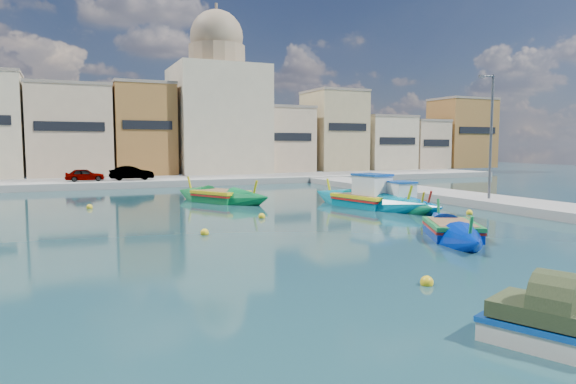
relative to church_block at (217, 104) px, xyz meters
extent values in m
plane|color=#133039|center=(-10.00, -40.00, -8.41)|extent=(160.00, 160.00, 0.00)
cube|color=gray|center=(-10.00, -8.00, -8.11)|extent=(80.00, 8.00, 0.60)
cube|color=tan|center=(-15.74, -0.28, -3.31)|extent=(7.88, 7.44, 8.99)
cube|color=gray|center=(-15.74, -0.28, 1.33)|extent=(8.04, 7.59, 0.30)
cube|color=black|center=(-15.74, -4.05, -2.86)|extent=(6.30, 0.10, 0.90)
cube|color=#A26C33|center=(-8.46, -0.93, -3.09)|extent=(6.17, 6.13, 9.43)
cube|color=gray|center=(-8.46, -0.93, 1.77)|extent=(6.29, 6.26, 0.30)
cube|color=black|center=(-8.46, -4.05, -2.62)|extent=(4.93, 0.10, 0.90)
cube|color=tan|center=(-0.95, -0.15, -4.78)|extent=(7.31, 7.69, 6.05)
cube|color=gray|center=(-0.95, -0.15, -1.60)|extent=(7.46, 7.85, 0.30)
cube|color=black|center=(-0.95, -4.05, -4.48)|extent=(5.85, 0.10, 0.90)
cube|color=tan|center=(7.02, -0.35, -4.10)|extent=(7.54, 7.30, 7.41)
cube|color=gray|center=(7.02, -0.35, -0.25)|extent=(7.69, 7.45, 0.30)
cube|color=black|center=(7.02, -4.05, -3.73)|extent=(6.03, 0.10, 0.90)
cube|color=tan|center=(14.93, -0.51, -2.99)|extent=(6.36, 6.97, 9.63)
cube|color=gray|center=(14.93, -0.51, 1.98)|extent=(6.48, 7.11, 0.30)
cube|color=black|center=(14.93, -4.05, -2.51)|extent=(5.09, 0.10, 0.90)
cube|color=beige|center=(22.15, -0.65, -4.48)|extent=(6.63, 6.70, 6.65)
cube|color=gray|center=(22.15, -0.65, -1.01)|extent=(6.76, 6.83, 0.30)
cube|color=black|center=(22.15, -4.05, -4.15)|extent=(5.30, 0.10, 0.90)
cube|color=tan|center=(28.26, -0.25, -4.71)|extent=(5.08, 7.51, 6.20)
cube|color=gray|center=(28.26, -0.25, -1.45)|extent=(5.18, 7.66, 0.30)
cube|color=black|center=(28.26, -4.05, -4.40)|extent=(4.06, 0.10, 0.90)
cube|color=#A26C33|center=(35.15, -1.00, -3.14)|extent=(7.79, 6.00, 9.33)
cube|color=gray|center=(35.15, -1.00, 1.67)|extent=(7.95, 6.12, 0.30)
cube|color=black|center=(35.15, -4.05, -2.68)|extent=(6.23, 0.10, 0.90)
cube|color=beige|center=(0.00, 0.00, -1.81)|extent=(10.00, 10.00, 12.00)
cylinder|color=#9E8466|center=(0.00, 0.00, 5.39)|extent=(6.40, 6.40, 2.40)
sphere|color=#9E8466|center=(0.00, 0.00, 7.58)|extent=(6.00, 6.00, 6.00)
cylinder|color=#9E8466|center=(0.00, 0.00, 10.49)|extent=(0.30, 0.30, 1.60)
cylinder|color=#595B60|center=(7.50, -34.00, -4.41)|extent=(0.16, 0.16, 8.00)
cylinder|color=#595B60|center=(7.10, -34.00, -0.51)|extent=(1.00, 0.10, 0.10)
cube|color=#595B60|center=(6.60, -34.00, -0.56)|extent=(0.35, 0.15, 0.18)
imported|color=#4C1919|center=(-14.77, -9.50, -7.25)|extent=(3.28, 1.35, 1.11)
imported|color=#4C1919|center=(-10.81, -9.50, -7.18)|extent=(3.86, 1.42, 1.26)
cube|color=#007996|center=(0.44, -31.09, -8.19)|extent=(2.86, 4.19, 1.08)
cone|color=#007996|center=(-0.18, -27.97, -8.14)|extent=(2.80, 3.88, 2.76)
cone|color=#007996|center=(1.06, -34.21, -8.14)|extent=(2.80, 3.88, 2.76)
cube|color=yellow|center=(0.44, -31.09, -7.74)|extent=(2.99, 4.42, 0.19)
cube|color=red|center=(0.44, -31.09, -7.93)|extent=(2.98, 4.28, 0.11)
cube|color=olive|center=(0.44, -31.09, -7.65)|extent=(2.48, 3.79, 0.06)
cylinder|color=yellow|center=(-0.24, -27.66, -7.44)|extent=(0.25, 0.53, 1.17)
cylinder|color=yellow|center=(1.12, -34.52, -7.44)|extent=(0.25, 0.53, 1.17)
cube|color=white|center=(0.55, -31.64, -7.06)|extent=(1.86, 2.21, 1.18)
cube|color=#0F47A5|center=(0.55, -31.64, -6.41)|extent=(1.97, 2.37, 0.13)
cube|color=#0B7545|center=(1.61, -32.77, -8.23)|extent=(1.96, 2.92, 0.88)
cone|color=#0B7545|center=(1.78, -30.46, -8.19)|extent=(1.94, 2.73, 2.19)
cone|color=#0B7545|center=(1.43, -35.08, -8.19)|extent=(1.94, 2.73, 2.19)
cube|color=yellow|center=(1.61, -32.77, -7.86)|extent=(2.04, 3.08, 0.16)
cube|color=red|center=(1.61, -32.77, -8.02)|extent=(2.05, 2.98, 0.09)
cube|color=olive|center=(1.61, -32.77, -7.79)|extent=(1.68, 2.65, 0.05)
cylinder|color=yellow|center=(1.80, -30.23, -7.62)|extent=(0.15, 0.42, 0.96)
cylinder|color=yellow|center=(1.42, -35.31, -7.62)|extent=(0.15, 0.42, 0.96)
cube|color=white|center=(1.58, -33.18, -7.31)|extent=(1.33, 1.51, 0.96)
cube|color=#0F47A5|center=(1.58, -33.18, -6.78)|extent=(1.41, 1.62, 0.11)
cube|color=#005CA5|center=(1.51, -32.73, -8.23)|extent=(2.09, 3.16, 0.91)
cone|color=#005CA5|center=(1.27, -30.26, -8.18)|extent=(2.07, 2.94, 2.29)
cone|color=#005CA5|center=(1.74, -35.20, -8.18)|extent=(2.07, 2.94, 2.29)
cube|color=red|center=(1.51, -32.73, -7.84)|extent=(2.18, 3.33, 0.16)
cube|color=#197F33|center=(1.51, -32.73, -8.01)|extent=(2.19, 3.22, 0.09)
cube|color=olive|center=(1.51, -32.73, -7.77)|extent=(1.80, 2.86, 0.05)
cylinder|color=red|center=(1.25, -30.01, -7.59)|extent=(0.17, 0.44, 0.99)
cylinder|color=red|center=(1.76, -35.45, -7.59)|extent=(0.17, 0.44, 0.99)
cube|color=#0A6D32|center=(-6.94, -24.99, -8.19)|extent=(3.52, 3.97, 1.10)
cone|color=#0A6D32|center=(-8.25, -22.57, -8.13)|extent=(3.42, 3.79, 2.71)
cone|color=#0A6D32|center=(-5.63, -27.40, -8.13)|extent=(3.42, 3.79, 2.71)
cube|color=yellow|center=(-6.94, -24.99, -7.73)|extent=(3.68, 4.17, 0.20)
cube|color=red|center=(-6.94, -24.99, -7.92)|extent=(3.64, 4.07, 0.11)
cube|color=olive|center=(-6.94, -24.99, -7.64)|extent=(3.08, 3.55, 0.07)
cylinder|color=yellow|center=(-8.38, -22.33, -7.42)|extent=(0.38, 0.53, 1.20)
cylinder|color=yellow|center=(-5.50, -27.64, -7.42)|extent=(0.38, 0.53, 1.20)
cube|color=#0023A5|center=(-1.88, -41.42, -8.23)|extent=(3.05, 3.56, 0.90)
cone|color=#0023A5|center=(-0.66, -39.19, -8.18)|extent=(2.94, 3.35, 2.29)
cone|color=#0023A5|center=(-3.10, -43.65, -8.18)|extent=(2.94, 3.35, 2.29)
cube|color=#1A8639|center=(-1.88, -41.42, -7.85)|extent=(3.20, 3.74, 0.16)
cube|color=red|center=(-1.88, -41.42, -8.01)|extent=(3.16, 3.65, 0.09)
cube|color=olive|center=(-1.88, -41.42, -7.78)|extent=(2.68, 3.19, 0.05)
cylinder|color=#1A8639|center=(-0.54, -38.97, -7.60)|extent=(0.31, 0.43, 0.98)
cylinder|color=#1A8639|center=(-3.22, -43.88, -7.60)|extent=(0.31, 0.43, 0.98)
cube|color=beige|center=(-8.05, -51.26, -8.27)|extent=(2.23, 2.84, 0.63)
cube|color=#0F47A5|center=(-8.05, -51.26, -7.98)|extent=(2.30, 2.93, 0.11)
cube|color=#2D381E|center=(-8.05, -51.26, -7.73)|extent=(2.07, 2.56, 0.31)
cylinder|color=#2D381E|center=(-8.05, -51.26, -7.58)|extent=(1.37, 2.26, 0.54)
sphere|color=yellow|center=(-11.04, -36.71, -8.33)|extent=(0.36, 0.36, 0.36)
sphere|color=yellow|center=(-7.08, -33.06, -8.33)|extent=(0.36, 0.36, 0.36)
sphere|color=yellow|center=(-4.32, -24.59, -8.33)|extent=(0.36, 0.36, 0.36)
sphere|color=yellow|center=(-15.10, -25.19, -8.33)|extent=(0.36, 0.36, 0.36)
sphere|color=yellow|center=(3.84, -36.29, -8.33)|extent=(0.36, 0.36, 0.36)
sphere|color=yellow|center=(-7.48, -46.81, -8.33)|extent=(0.36, 0.36, 0.36)
camera|label=1|loc=(-16.40, -57.80, -4.60)|focal=32.00mm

